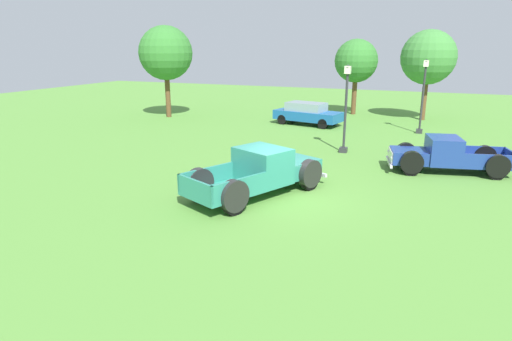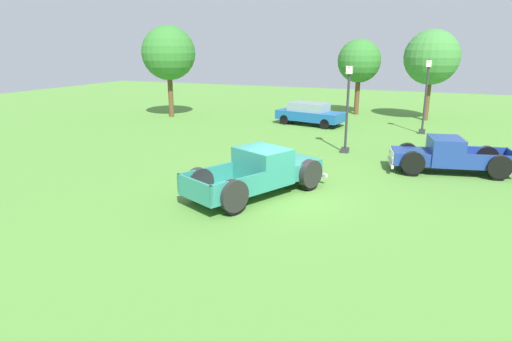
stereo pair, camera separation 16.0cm
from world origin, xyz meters
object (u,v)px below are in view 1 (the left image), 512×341
Objects in this scene: lamp_post_near at (423,95)px; oak_tree_east at (356,61)px; pickup_truck_foreground at (264,171)px; lamp_post_far at (346,107)px; oak_tree_west at (428,58)px; oak_tree_center at (166,53)px; sedan_distant_a at (307,113)px; pickup_truck_behind_left at (441,155)px.

lamp_post_near is 0.78× the size of oak_tree_east.
pickup_truck_foreground is 1.34× the size of lamp_post_far.
oak_tree_center is (-17.42, -5.74, 0.26)m from oak_tree_west.
sedan_distant_a is 9.34m from oak_tree_west.
pickup_truck_foreground is at bearing -108.31° from lamp_post_near.
oak_tree_center is (-12.38, -6.55, 0.59)m from oak_tree_east.
oak_tree_east is at bearing 129.70° from lamp_post_near.
lamp_post_near is 0.70× the size of oak_tree_west.
lamp_post_near is at bearing 1.33° from oak_tree_center.
oak_tree_center is at bearing -176.32° from sedan_distant_a.
oak_tree_center reaches higher than oak_tree_west.
lamp_post_far is (3.85, -6.90, 1.45)m from sedan_distant_a.
sedan_distant_a is 0.72× the size of oak_tree_center.
sedan_distant_a is (-8.29, 8.79, 0.07)m from pickup_truck_behind_left.
pickup_truck_behind_left is at bearing 42.63° from pickup_truck_foreground.
oak_tree_west is at bearing 18.24° from oak_tree_center.
oak_tree_east is (-5.10, 6.14, 1.69)m from lamp_post_near.
oak_tree_east is 0.86× the size of oak_tree_center.
lamp_post_far is 0.69× the size of oak_tree_west.
oak_tree_east is 0.91× the size of oak_tree_west.
oak_tree_west reaches higher than pickup_truck_foreground.
oak_tree_center reaches higher than pickup_truck_behind_left.
oak_tree_west reaches higher than lamp_post_far.
oak_tree_east reaches higher than sedan_distant_a.
oak_tree_west is (5.03, -0.81, 0.34)m from oak_tree_east.
pickup_truck_foreground is 7.51m from lamp_post_far.
pickup_truck_behind_left is 0.78× the size of oak_tree_center.
pickup_truck_foreground is 1.12× the size of pickup_truck_behind_left.
pickup_truck_behind_left is at bearing -66.70° from oak_tree_east.
pickup_truck_behind_left is 8.76m from lamp_post_near.
oak_tree_west is 18.34m from oak_tree_center.
sedan_distant_a is at bearing -144.09° from oak_tree_west.
pickup_truck_foreground is 20.04m from oak_tree_west.
pickup_truck_foreground is at bearing -103.25° from oak_tree_west.
oak_tree_center reaches higher than sedan_distant_a.
oak_tree_center is at bearing 156.53° from pickup_truck_behind_left.
oak_tree_east is at bearing 91.45° from pickup_truck_foreground.
oak_tree_east reaches higher than lamp_post_far.
pickup_truck_behind_left is at bearing -23.11° from lamp_post_far.
lamp_post_near is 5.70m from oak_tree_west.
oak_tree_center reaches higher than oak_tree_east.
pickup_truck_foreground is 20.28m from oak_tree_east.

